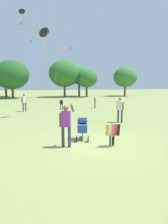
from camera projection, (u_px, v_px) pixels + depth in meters
ground_plane at (92, 144)px, 8.77m from camera, size 120.00×120.00×0.00m
treeline_distant at (38, 75)px, 35.10m from camera, size 31.55×8.68×6.49m
child_with_butterfly_kite at (112, 132)px, 8.37m from camera, size 0.61×0.41×0.97m
person_adult_flyer at (66, 122)px, 8.16m from camera, size 0.66×0.52×1.82m
stroller at (82, 127)px, 9.32m from camera, size 0.67×1.12×1.03m
kite_orange_delta at (44, 33)px, 14.65m from camera, size 1.78×3.33×6.56m
kite_green_novelty at (22, 14)px, 15.66m from camera, size 1.26×1.59×8.28m
distant_kites_cluster at (40, 41)px, 28.37m from camera, size 23.94×13.89×6.45m
person_red_shirt at (120, 108)px, 13.25m from camera, size 0.40×0.43×1.67m
person_sitting_far at (61, 103)px, 19.30m from camera, size 0.34×0.19×1.08m
person_kid_running at (24, 101)px, 18.21m from camera, size 0.45×0.36×1.60m
person_back_turned at (95, 102)px, 20.57m from camera, size 0.18×0.36×1.14m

